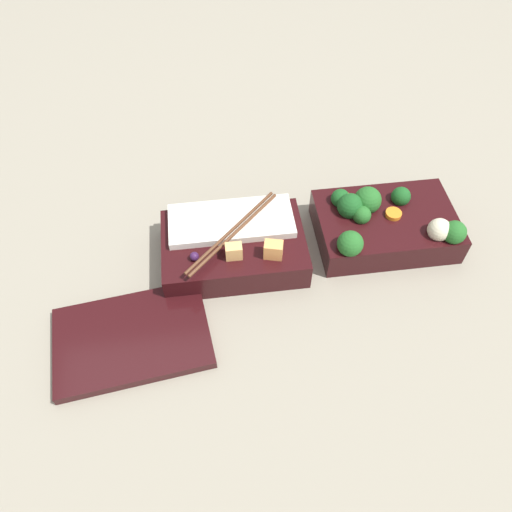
{
  "coord_description": "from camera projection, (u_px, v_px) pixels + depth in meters",
  "views": [
    {
      "loc": [
        0.14,
        0.49,
        0.62
      ],
      "look_at": [
        0.09,
        0.05,
        0.05
      ],
      "focal_mm": 35.0,
      "sensor_mm": 36.0,
      "label": 1
    }
  ],
  "objects": [
    {
      "name": "ground_plane",
      "position": [
        306.0,
        244.0,
        0.8
      ],
      "size": [
        3.0,
        3.0,
        0.0
      ],
      "primitive_type": "plane",
      "color": "gray"
    },
    {
      "name": "bento_tray_rice",
      "position": [
        234.0,
        245.0,
        0.76
      ],
      "size": [
        0.22,
        0.15,
        0.08
      ],
      "color": "black",
      "rests_on": "ground_plane"
    },
    {
      "name": "bento_lid",
      "position": [
        132.0,
        338.0,
        0.69
      ],
      "size": [
        0.23,
        0.16,
        0.01
      ],
      "primitive_type": "cube",
      "rotation": [
        0.0,
        0.0,
        0.12
      ],
      "color": "black",
      "rests_on": "ground_plane"
    },
    {
      "name": "bento_tray_vegetable",
      "position": [
        384.0,
        224.0,
        0.78
      ],
      "size": [
        0.22,
        0.14,
        0.08
      ],
      "color": "black",
      "rests_on": "ground_plane"
    }
  ]
}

